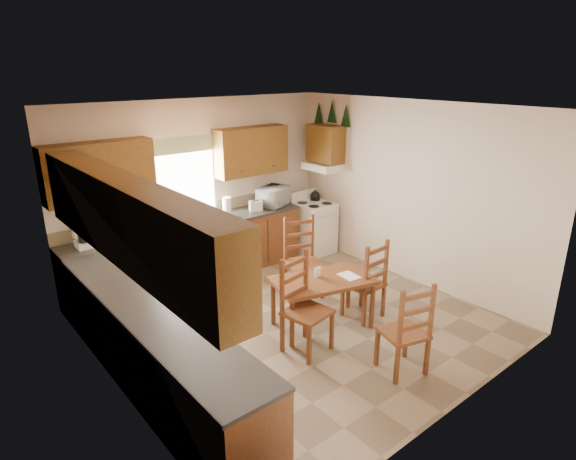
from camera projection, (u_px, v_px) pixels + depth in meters
floor at (294, 322)px, 6.22m from camera, size 4.50×4.50×0.00m
ceiling at (295, 108)px, 5.34m from camera, size 4.50×4.50×0.00m
wall_left at (108, 272)px, 4.43m from camera, size 4.50×4.50×0.00m
wall_right at (410, 193)px, 7.14m from camera, size 4.50×4.50×0.00m
wall_back at (200, 188)px, 7.43m from camera, size 4.50×4.50×0.00m
wall_front at (463, 286)px, 4.14m from camera, size 4.50×4.50×0.00m
lower_cab_back at (192, 254)px, 7.28m from camera, size 3.75×0.60×0.88m
lower_cab_left at (155, 352)px, 4.80m from camera, size 0.60×3.60×0.88m
counter_back at (190, 225)px, 7.13m from camera, size 3.75×0.63×0.04m
counter_left at (150, 311)px, 4.65m from camera, size 0.63×3.60×0.04m
backsplash at (180, 214)px, 7.30m from camera, size 3.75×0.01×0.18m
upper_cab_back_left at (99, 171)px, 6.21m from camera, size 1.41×0.33×0.75m
upper_cab_back_right at (251, 151)px, 7.66m from camera, size 1.25×0.33×0.75m
upper_cab_left at (126, 220)px, 4.26m from camera, size 0.33×3.60×0.75m
upper_cab_stove at (325, 144)px, 8.06m from camera, size 0.33×0.62×0.62m
range_hood at (323, 166)px, 8.15m from camera, size 0.44×0.62×0.12m
window_frame at (183, 179)px, 7.16m from camera, size 1.13×0.02×1.18m
window_pane at (183, 179)px, 7.15m from camera, size 1.05×0.01×1.10m
window_valance at (181, 145)px, 6.97m from camera, size 1.19×0.01×0.24m
sink_basin at (194, 222)px, 7.16m from camera, size 0.75×0.45×0.04m
pine_decal_a at (346, 115)px, 7.75m from camera, size 0.22×0.22×0.36m
pine_decal_b at (332, 111)px, 7.97m from camera, size 0.22×0.22×0.36m
pine_decal_c at (319, 113)px, 8.21m from camera, size 0.22×0.22×0.36m
stove at (314, 228)px, 8.44m from camera, size 0.59×0.61×0.87m
coffeemaker at (83, 235)px, 6.16m from camera, size 0.25×0.28×0.35m
paper_towel at (227, 207)px, 7.45m from camera, size 0.13×0.13×0.30m
toaster at (256, 206)px, 7.75m from camera, size 0.23×0.19×0.16m
microwave at (274, 196)px, 8.02m from camera, size 0.62×0.54×0.31m
dining_table at (322, 302)px, 6.04m from camera, size 1.37×1.01×0.65m
chair_near_left at (404, 327)px, 5.09m from camera, size 0.54×0.53×1.06m
chair_near_right at (364, 279)px, 6.21m from camera, size 0.46×0.44×1.07m
chair_far_left at (307, 306)px, 5.43m from camera, size 0.55×0.53×1.14m
chair_far_right at (304, 259)px, 6.79m from camera, size 0.60×0.58×1.13m
table_paper at (349, 276)px, 6.01m from camera, size 0.22×0.28×0.00m
table_card at (318, 272)px, 5.97m from camera, size 0.09×0.02×0.12m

